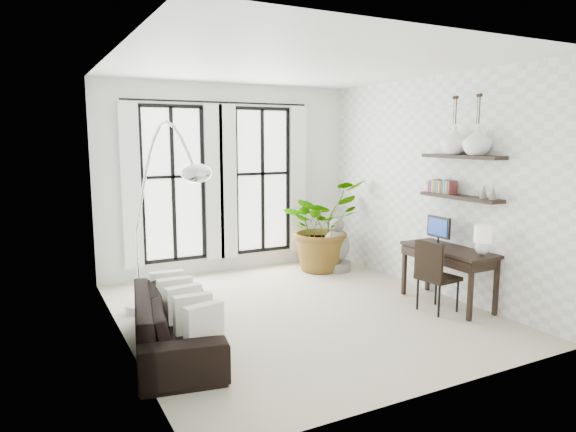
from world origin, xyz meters
TOP-DOWN VIEW (x-y plane):
  - floor at (0.00, 0.00)m, footprint 5.00×5.00m
  - ceiling at (0.00, 0.00)m, footprint 5.00×5.00m
  - wall_left at (-2.25, 0.00)m, footprint 0.00×5.00m
  - wall_right at (2.25, 0.00)m, footprint 0.00×5.00m
  - wall_back at (0.00, 2.50)m, footprint 4.50×0.00m
  - windows at (-0.20, 2.43)m, footprint 3.26×0.13m
  - wall_shelves at (2.11, -0.66)m, footprint 0.25×1.30m
  - sofa at (-1.80, -0.45)m, footprint 1.21×2.25m
  - throw_pillows at (-1.70, -0.45)m, footprint 0.40×1.52m
  - plant at (1.41, 1.77)m, footprint 1.77×1.65m
  - desk at (1.94, -0.75)m, footprint 0.58×1.36m
  - desk_chair at (1.56, -0.84)m, footprint 0.50×0.50m
  - arc_lamp at (-1.70, 0.28)m, footprint 0.75×1.72m
  - buddha at (1.60, 1.58)m, footprint 0.52×0.52m
  - vase_a at (2.11, -0.95)m, footprint 0.37×0.37m
  - vase_b at (2.11, -0.55)m, footprint 0.37×0.37m

SIDE VIEW (x-z plane):
  - floor at x=0.00m, z-range 0.00..0.00m
  - sofa at x=-1.80m, z-range 0.00..0.62m
  - buddha at x=1.60m, z-range -0.07..0.86m
  - throw_pillows at x=-1.70m, z-range 0.30..0.70m
  - desk_chair at x=1.56m, z-range 0.07..1.03m
  - desk at x=1.94m, z-range 0.15..1.34m
  - plant at x=1.41m, z-range 0.00..1.58m
  - windows at x=-0.20m, z-range 0.24..2.88m
  - wall_left at x=-2.25m, z-range -0.90..4.10m
  - wall_right at x=2.25m, z-range -0.90..4.10m
  - wall_back at x=0.00m, z-range -0.65..3.85m
  - wall_shelves at x=2.11m, z-range 1.43..2.03m
  - arc_lamp at x=-1.70m, z-range 0.68..3.18m
  - vase_a at x=2.11m, z-range 2.07..2.46m
  - vase_b at x=2.11m, z-range 2.07..2.46m
  - ceiling at x=0.00m, z-range 3.20..3.20m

